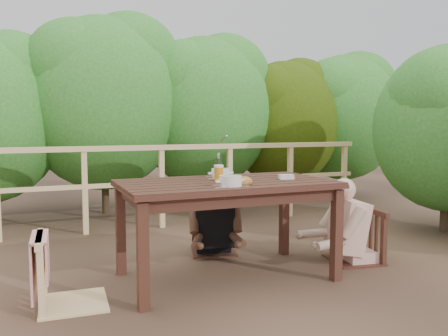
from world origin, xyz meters
name	(u,v)px	position (x,y,z in m)	size (l,w,h in m)	color
ground	(226,277)	(0.00, 0.00, 0.00)	(60.00, 60.00, 0.00)	brown
table	(226,230)	(0.00, 0.00, 0.39)	(1.69, 0.95, 0.78)	#381C14
chair_left	(71,237)	(-1.21, -0.11, 0.48)	(0.48, 0.48, 0.96)	#E1BB80
chair_far	(214,209)	(0.18, 0.74, 0.43)	(0.43, 0.43, 0.86)	#381C14
chair_right	(355,212)	(1.26, -0.04, 0.45)	(0.45, 0.45, 0.91)	#381C14
woman	(213,192)	(0.18, 0.76, 0.59)	(0.48, 0.59, 1.19)	black
diner_right	(358,193)	(1.29, -0.04, 0.63)	(0.51, 0.63, 1.27)	#E1AC99
railing	(162,186)	(0.00, 2.00, 0.51)	(5.60, 0.10, 1.01)	#E1BB80
hedge_row	(166,80)	(0.40, 3.20, 1.90)	(6.60, 1.60, 3.80)	#2E6C25
soup_near	(231,182)	(-0.09, -0.30, 0.83)	(0.28, 0.28, 0.09)	silver
soup_far	(221,174)	(0.06, 0.26, 0.83)	(0.27, 0.27, 0.09)	white
bread_roll	(244,182)	(0.03, -0.27, 0.82)	(0.14, 0.10, 0.08)	#AB7931
beer_glass	(219,174)	(-0.06, 0.02, 0.86)	(0.08, 0.08, 0.15)	orange
bottle	(219,167)	(0.00, 0.18, 0.90)	(0.06, 0.06, 0.23)	silver
butter_tub	(286,178)	(0.52, -0.07, 0.81)	(0.12, 0.09, 0.05)	white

